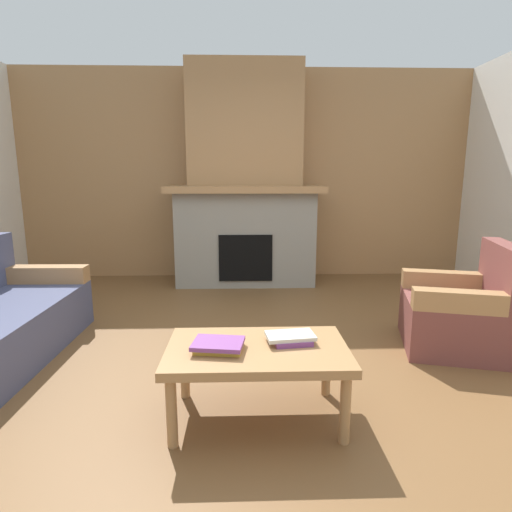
{
  "coord_description": "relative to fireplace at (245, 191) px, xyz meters",
  "views": [
    {
      "loc": [
        -0.03,
        -2.63,
        1.36
      ],
      "look_at": [
        0.08,
        0.93,
        0.66
      ],
      "focal_mm": 29.06,
      "sensor_mm": 36.0,
      "label": 1
    }
  ],
  "objects": [
    {
      "name": "coffee_table",
      "position": [
        0.05,
        -3.11,
        -0.79
      ],
      "size": [
        1.0,
        0.6,
        0.43
      ],
      "color": "#A87A4C",
      "rests_on": "ground"
    },
    {
      "name": "book_stack_center",
      "position": [
        0.24,
        -3.06,
        -0.71
      ],
      "size": [
        0.29,
        0.19,
        0.05
      ],
      "color": "#7A3D84",
      "rests_on": "coffee_table"
    },
    {
      "name": "fireplace",
      "position": [
        0.0,
        0.0,
        0.0
      ],
      "size": [
        1.9,
        0.82,
        2.7
      ],
      "color": "gray",
      "rests_on": "ground"
    },
    {
      "name": "book_stack_near_edge",
      "position": [
        -0.17,
        -3.15,
        -0.71
      ],
      "size": [
        0.29,
        0.24,
        0.05
      ],
      "color": "gold",
      "rests_on": "coffee_table"
    },
    {
      "name": "wall_back_wood_panel",
      "position": [
        0.0,
        0.38,
        0.19
      ],
      "size": [
        6.0,
        0.12,
        2.7
      ],
      "primitive_type": "cube",
      "color": "#A87A4C",
      "rests_on": "ground"
    },
    {
      "name": "ground",
      "position": [
        0.0,
        -2.62,
        -1.16
      ],
      "size": [
        9.0,
        9.0,
        0.0
      ],
      "primitive_type": "plane",
      "color": "brown"
    },
    {
      "name": "armchair",
      "position": [
        1.7,
        -2.19,
        -0.87
      ],
      "size": [
        0.93,
        0.93,
        0.85
      ],
      "color": "brown",
      "rests_on": "ground"
    }
  ]
}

